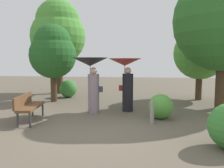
# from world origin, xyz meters

# --- Properties ---
(ground_plane) EXTENTS (40.00, 40.00, 0.00)m
(ground_plane) POSITION_xyz_m (0.00, 0.00, 0.00)
(ground_plane) COLOR brown
(person_left) EXTENTS (1.27, 1.27, 1.97)m
(person_left) POSITION_xyz_m (-0.67, 2.28, 1.47)
(person_left) COLOR gray
(person_left) RESTS_ON ground
(person_right) EXTENTS (1.20, 1.20, 1.95)m
(person_right) POSITION_xyz_m (0.52, 2.74, 1.41)
(person_right) COLOR black
(person_right) RESTS_ON ground
(park_bench) EXTENTS (0.74, 1.56, 0.83)m
(park_bench) POSITION_xyz_m (-2.33, 0.86, 0.51)
(park_bench) COLOR #38383D
(park_bench) RESTS_ON ground
(tree_near_left) EXTENTS (2.08, 2.08, 3.50)m
(tree_near_left) POSITION_xyz_m (-2.89, 4.27, 2.28)
(tree_near_left) COLOR #42301E
(tree_near_left) RESTS_ON ground
(tree_mid_left) EXTENTS (3.04, 3.04, 5.25)m
(tree_mid_left) POSITION_xyz_m (-3.61, 6.85, 3.45)
(tree_mid_left) COLOR #42301E
(tree_mid_left) RESTS_ON ground
(tree_mid_right) EXTENTS (2.44, 2.44, 3.77)m
(tree_mid_right) POSITION_xyz_m (3.77, 5.66, 2.39)
(tree_mid_right) COLOR #42301E
(tree_mid_right) RESTS_ON ground
(bush_path_left) EXTENTS (0.88, 0.88, 0.88)m
(bush_path_left) POSITION_xyz_m (-2.63, 5.50, 0.44)
(bush_path_left) COLOR #387F33
(bush_path_left) RESTS_ON ground
(bush_path_right) EXTENTS (0.80, 0.80, 0.80)m
(bush_path_right) POSITION_xyz_m (1.72, 1.75, 0.40)
(bush_path_right) COLOR #4C9338
(bush_path_right) RESTS_ON ground
(path_marker_post) EXTENTS (0.12, 0.12, 0.69)m
(path_marker_post) POSITION_xyz_m (1.43, 1.10, 0.34)
(path_marker_post) COLOR gray
(path_marker_post) RESTS_ON ground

